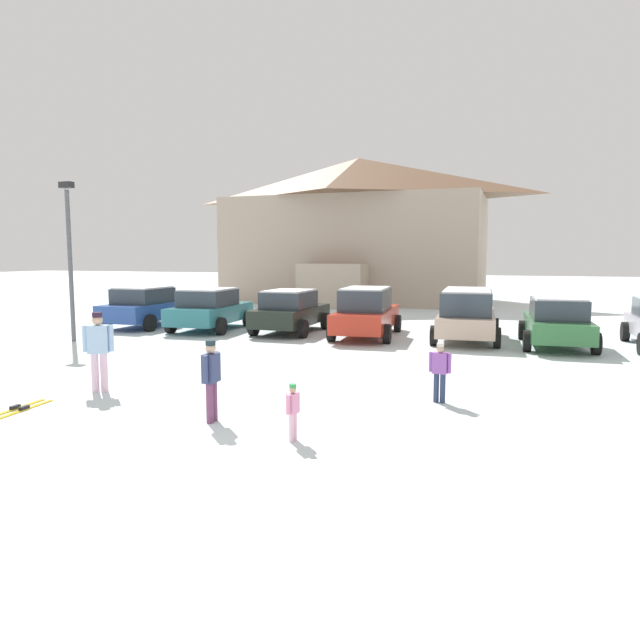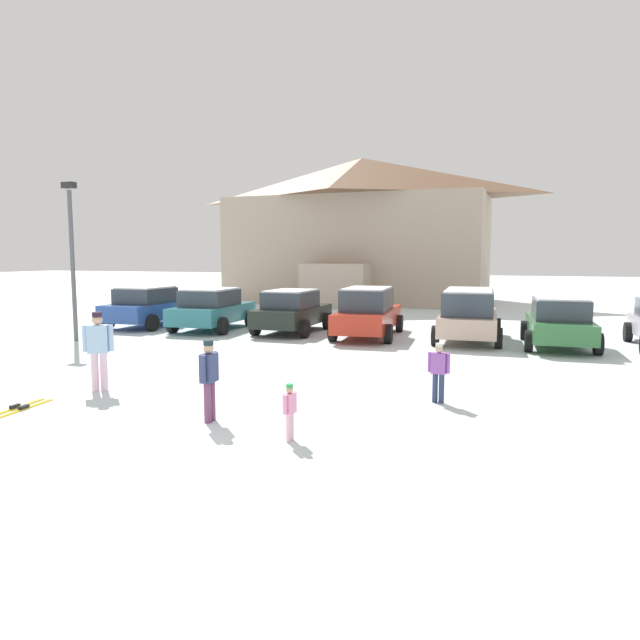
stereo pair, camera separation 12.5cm
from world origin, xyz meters
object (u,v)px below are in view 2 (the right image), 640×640
ski_lodge (361,229)px  lamp_post (72,252)px  parked_red_sedan (368,312)px  skier_child_in_pink_snowsuit (290,409)px  pair_of_skis (21,408)px  parked_black_sedan (292,311)px  skier_child_in_purple_jacket (439,369)px  skier_adult_in_blue_parka (98,347)px  parked_green_coupe (559,322)px  parked_teal_hatchback (212,309)px  parked_beige_suv (468,313)px  skier_teen_in_navy_coat (209,376)px  parked_blue_hatchback (148,306)px

ski_lodge → lamp_post: ski_lodge is taller
parked_red_sedan → skier_child_in_pink_snowsuit: size_ratio=5.46×
ski_lodge → pair_of_skis: (0.97, -26.65, -4.42)m
parked_black_sedan → skier_child_in_pink_snowsuit: 12.43m
skier_child_in_purple_jacket → skier_adult_in_blue_parka: size_ratio=0.70×
skier_child_in_pink_snowsuit → parked_black_sedan: bearing=112.4°
parked_green_coupe → ski_lodge: bearing=124.7°
parked_red_sedan → skier_child_in_pink_snowsuit: bearing=-80.9°
ski_lodge → skier_child_in_pink_snowsuit: bearing=-76.5°
parked_teal_hatchback → pair_of_skis: (2.47, -11.12, -0.79)m
skier_adult_in_blue_parka → parked_black_sedan: bearing=88.5°
parked_beige_suv → lamp_post: lamp_post is taller
parked_teal_hatchback → parked_beige_suv: 9.48m
pair_of_skis → lamp_post: 9.32m
parked_red_sedan → parked_green_coupe: 6.16m
parked_teal_hatchback → lamp_post: 5.35m
parked_teal_hatchback → parked_red_sedan: size_ratio=0.87×
parked_teal_hatchback → skier_adult_in_blue_parka: bearing=-73.0°
skier_adult_in_blue_parka → skier_teen_in_navy_coat: bearing=-18.9°
parked_black_sedan → skier_child_in_pink_snowsuit: size_ratio=4.55×
parked_beige_suv → skier_child_in_purple_jacket: parked_beige_suv is taller
parked_blue_hatchback → parked_teal_hatchback: (2.94, -0.05, -0.00)m
parked_black_sedan → skier_adult_in_blue_parka: 9.87m
parked_blue_hatchback → parked_green_coupe: (15.17, -0.01, -0.02)m
parked_red_sedan → skier_teen_in_navy_coat: (0.13, -10.86, -0.07)m
ski_lodge → skier_adult_in_blue_parka: size_ratio=9.40×
parked_teal_hatchback → skier_adult_in_blue_parka: (2.91, -9.52, 0.13)m
parked_blue_hatchback → parked_green_coupe: 15.17m
parked_beige_suv → lamp_post: (-12.29, -4.44, 2.01)m
skier_child_in_pink_snowsuit → skier_adult_in_blue_parka: (-4.99, 1.63, 0.44)m
parked_green_coupe → pair_of_skis: (-9.76, -11.16, -0.77)m
skier_teen_in_navy_coat → pair_of_skis: bearing=-172.8°
parked_blue_hatchback → parked_black_sedan: bearing=2.8°
parked_red_sedan → skier_child_in_pink_snowsuit: (1.82, -11.36, -0.36)m
parked_teal_hatchback → parked_black_sedan: bearing=6.2°
skier_child_in_pink_snowsuit → skier_teen_in_navy_coat: (-1.69, 0.50, 0.29)m
ski_lodge → parked_black_sedan: ski_lodge is taller
ski_lodge → parked_beige_suv: (7.97, -15.11, -3.52)m
parked_red_sedan → parked_green_coupe: (6.16, -0.17, -0.07)m
pair_of_skis → lamp_post: lamp_post is taller
parked_blue_hatchback → skier_child_in_pink_snowsuit: (10.84, -11.20, -0.31)m
skier_adult_in_blue_parka → pair_of_skis: 1.90m
parked_green_coupe → lamp_post: size_ratio=0.84×
parked_black_sedan → parked_green_coupe: 9.08m
skier_adult_in_blue_parka → parked_teal_hatchback: bearing=107.0°
parked_beige_suv → skier_child_in_purple_jacket: bearing=-88.4°
skier_child_in_purple_jacket → skier_child_in_pink_snowsuit: 3.57m
lamp_post → skier_adult_in_blue_parka: bearing=-43.8°
parked_black_sedan → pair_of_skis: bearing=-93.5°
skier_child_in_pink_snowsuit → skier_teen_in_navy_coat: skier_teen_in_navy_coat is taller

